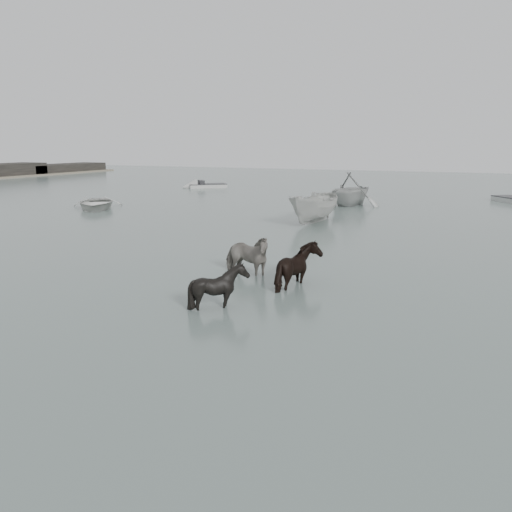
# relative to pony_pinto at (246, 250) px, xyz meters

# --- Properties ---
(ground) EXTENTS (140.00, 140.00, 0.00)m
(ground) POSITION_rel_pony_pinto_xyz_m (0.05, -2.44, -0.84)
(ground) COLOR #576862
(ground) RESTS_ON ground
(pony_pinto) EXTENTS (2.13, 1.29, 1.68)m
(pony_pinto) POSITION_rel_pony_pinto_xyz_m (0.00, 0.00, 0.00)
(pony_pinto) COLOR black
(pony_pinto) RESTS_ON ground
(pony_dark) EXTENTS (1.83, 1.99, 1.67)m
(pony_dark) POSITION_rel_pony_pinto_xyz_m (2.09, -0.63, -0.00)
(pony_dark) COLOR black
(pony_dark) RESTS_ON ground
(pony_black) EXTENTS (1.35, 1.21, 1.46)m
(pony_black) POSITION_rel_pony_pinto_xyz_m (0.79, -3.41, -0.11)
(pony_black) COLOR black
(pony_black) RESTS_ON ground
(rowboat_lead) EXTENTS (5.34, 5.66, 0.95)m
(rowboat_lead) POSITION_rel_pony_pinto_xyz_m (-16.48, 11.56, -0.36)
(rowboat_lead) COLOR silver
(rowboat_lead) RESTS_ON ground
(rowboat_trail) EXTENTS (5.39, 5.78, 2.47)m
(rowboat_trail) POSITION_rel_pony_pinto_xyz_m (-1.28, 20.40, 0.40)
(rowboat_trail) COLOR #A3A5A2
(rowboat_trail) RESTS_ON ground
(boat_small) EXTENTS (2.35, 4.87, 1.81)m
(boat_small) POSITION_rel_pony_pinto_xyz_m (-1.22, 11.56, 0.07)
(boat_small) COLOR #AFB0AB
(boat_small) RESTS_ON ground
(skiff_outer) EXTENTS (4.87, 4.54, 0.75)m
(skiff_outer) POSITION_rel_pony_pinto_xyz_m (-17.61, 28.84, -0.46)
(skiff_outer) COLOR #A7A7A3
(skiff_outer) RESTS_ON ground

